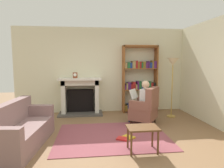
{
  "coord_description": "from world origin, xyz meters",
  "views": [
    {
      "loc": [
        -0.48,
        -3.78,
        1.63
      ],
      "look_at": [
        0.1,
        1.2,
        1.05
      ],
      "focal_mm": 31.25,
      "sensor_mm": 36.0,
      "label": 1
    }
  ],
  "objects_px": {
    "mantel_clock": "(75,75)",
    "bookshelf": "(140,81)",
    "sofa_floral": "(20,130)",
    "fireplace": "(80,95)",
    "armchair_reading": "(146,108)",
    "floor_lamp": "(173,67)",
    "side_table": "(143,131)",
    "seated_reader": "(142,100)"
  },
  "relations": [
    {
      "from": "fireplace",
      "to": "bookshelf",
      "type": "relative_size",
      "value": 0.62
    },
    {
      "from": "bookshelf",
      "to": "armchair_reading",
      "type": "height_order",
      "value": "bookshelf"
    },
    {
      "from": "floor_lamp",
      "to": "sofa_floral",
      "type": "bearing_deg",
      "value": -156.39
    },
    {
      "from": "mantel_clock",
      "to": "sofa_floral",
      "type": "bearing_deg",
      "value": -112.37
    },
    {
      "from": "bookshelf",
      "to": "mantel_clock",
      "type": "bearing_deg",
      "value": -176.21
    },
    {
      "from": "sofa_floral",
      "to": "side_table",
      "type": "bearing_deg",
      "value": -95.16
    },
    {
      "from": "armchair_reading",
      "to": "side_table",
      "type": "relative_size",
      "value": 1.73
    },
    {
      "from": "floor_lamp",
      "to": "mantel_clock",
      "type": "bearing_deg",
      "value": 168.47
    },
    {
      "from": "fireplace",
      "to": "mantel_clock",
      "type": "distance_m",
      "value": 0.64
    },
    {
      "from": "bookshelf",
      "to": "fireplace",
      "type": "bearing_deg",
      "value": -178.89
    },
    {
      "from": "bookshelf",
      "to": "side_table",
      "type": "relative_size",
      "value": 3.82
    },
    {
      "from": "fireplace",
      "to": "side_table",
      "type": "height_order",
      "value": "fireplace"
    },
    {
      "from": "fireplace",
      "to": "side_table",
      "type": "relative_size",
      "value": 2.38
    },
    {
      "from": "mantel_clock",
      "to": "armchair_reading",
      "type": "bearing_deg",
      "value": -31.13
    },
    {
      "from": "mantel_clock",
      "to": "sofa_floral",
      "type": "xyz_separation_m",
      "value": [
        -0.91,
        -2.21,
        -0.9
      ]
    },
    {
      "from": "fireplace",
      "to": "floor_lamp",
      "type": "distance_m",
      "value": 2.9
    },
    {
      "from": "seated_reader",
      "to": "sofa_floral",
      "type": "xyz_separation_m",
      "value": [
        -2.7,
        -1.14,
        -0.3
      ]
    },
    {
      "from": "mantel_clock",
      "to": "bookshelf",
      "type": "height_order",
      "value": "bookshelf"
    },
    {
      "from": "side_table",
      "to": "bookshelf",
      "type": "bearing_deg",
      "value": 76.38
    },
    {
      "from": "mantel_clock",
      "to": "seated_reader",
      "type": "height_order",
      "value": "mantel_clock"
    },
    {
      "from": "fireplace",
      "to": "armchair_reading",
      "type": "bearing_deg",
      "value": -35.41
    },
    {
      "from": "fireplace",
      "to": "mantel_clock",
      "type": "relative_size",
      "value": 7.97
    },
    {
      "from": "fireplace",
      "to": "side_table",
      "type": "xyz_separation_m",
      "value": [
        1.22,
        -2.78,
        -0.21
      ]
    },
    {
      "from": "armchair_reading",
      "to": "side_table",
      "type": "distance_m",
      "value": 1.63
    },
    {
      "from": "seated_reader",
      "to": "floor_lamp",
      "type": "relative_size",
      "value": 0.66
    },
    {
      "from": "sofa_floral",
      "to": "mantel_clock",
      "type": "bearing_deg",
      "value": -15.87
    },
    {
      "from": "fireplace",
      "to": "seated_reader",
      "type": "relative_size",
      "value": 1.17
    },
    {
      "from": "sofa_floral",
      "to": "floor_lamp",
      "type": "xyz_separation_m",
      "value": [
        3.74,
        1.63,
        1.15
      ]
    },
    {
      "from": "seated_reader",
      "to": "side_table",
      "type": "xyz_separation_m",
      "value": [
        -0.42,
        -1.61,
        -0.23
      ]
    },
    {
      "from": "sofa_floral",
      "to": "floor_lamp",
      "type": "bearing_deg",
      "value": -59.89
    },
    {
      "from": "mantel_clock",
      "to": "sofa_floral",
      "type": "height_order",
      "value": "mantel_clock"
    },
    {
      "from": "armchair_reading",
      "to": "floor_lamp",
      "type": "height_order",
      "value": "floor_lamp"
    },
    {
      "from": "bookshelf",
      "to": "seated_reader",
      "type": "bearing_deg",
      "value": -102.38
    },
    {
      "from": "armchair_reading",
      "to": "mantel_clock",
      "type": "bearing_deg",
      "value": -85.02
    },
    {
      "from": "armchair_reading",
      "to": "side_table",
      "type": "bearing_deg",
      "value": 17.73
    },
    {
      "from": "mantel_clock",
      "to": "bookshelf",
      "type": "relative_size",
      "value": 0.08
    },
    {
      "from": "seated_reader",
      "to": "floor_lamp",
      "type": "bearing_deg",
      "value": 151.28
    },
    {
      "from": "side_table",
      "to": "seated_reader",
      "type": "bearing_deg",
      "value": 75.47
    },
    {
      "from": "seated_reader",
      "to": "sofa_floral",
      "type": "relative_size",
      "value": 0.64
    },
    {
      "from": "seated_reader",
      "to": "side_table",
      "type": "bearing_deg",
      "value": 21.58
    },
    {
      "from": "seated_reader",
      "to": "sofa_floral",
      "type": "bearing_deg",
      "value": -30.9
    },
    {
      "from": "mantel_clock",
      "to": "side_table",
      "type": "bearing_deg",
      "value": -62.96
    }
  ]
}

